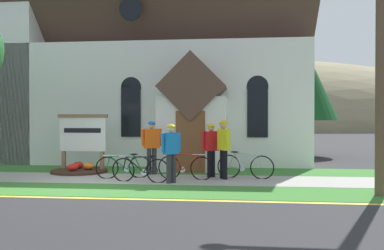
% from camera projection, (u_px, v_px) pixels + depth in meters
% --- Properties ---
extents(ground, '(140.00, 140.00, 0.00)m').
position_uv_depth(ground, '(125.00, 168.00, 15.18)').
color(ground, '#2B2B2D').
extents(sidewalk_slab, '(32.00, 2.09, 0.01)m').
position_uv_depth(sidewalk_slab, '(105.00, 178.00, 12.44)').
color(sidewalk_slab, '#99968E').
rests_on(sidewalk_slab, ground).
extents(grass_verge, '(32.00, 1.90, 0.01)m').
position_uv_depth(grass_verge, '(80.00, 189.00, 10.45)').
color(grass_verge, '#38722D').
rests_on(grass_verge, ground).
extents(church_lawn, '(24.00, 2.12, 0.01)m').
position_uv_depth(church_lawn, '(124.00, 170.00, 14.53)').
color(church_lawn, '#38722D').
rests_on(church_lawn, ground).
extents(curb_paint_stripe, '(28.00, 0.16, 0.01)m').
position_uv_depth(curb_paint_stripe, '(62.00, 198.00, 9.36)').
color(curb_paint_stripe, yellow).
rests_on(curb_paint_stripe, ground).
extents(church_building, '(14.25, 10.72, 12.94)m').
position_uv_depth(church_building, '(145.00, 62.00, 19.71)').
color(church_building, white).
rests_on(church_building, ground).
extents(church_sign, '(1.79, 0.17, 2.00)m').
position_uv_depth(church_sign, '(83.00, 135.00, 14.10)').
color(church_sign, '#7F6047').
rests_on(church_sign, ground).
extents(flower_bed, '(1.89, 1.89, 0.34)m').
position_uv_depth(flower_bed, '(80.00, 170.00, 13.79)').
color(flower_bed, '#382319').
rests_on(flower_bed, ground).
extents(bicycle_black, '(1.63, 0.54, 0.78)m').
position_uv_depth(bicycle_black, '(124.00, 167.00, 12.47)').
color(bicycle_black, black).
rests_on(bicycle_black, ground).
extents(bicycle_blue, '(1.73, 0.40, 0.85)m').
position_uv_depth(bicycle_blue, '(245.00, 166.00, 12.45)').
color(bicycle_blue, black).
rests_on(bicycle_blue, ground).
extents(bicycle_red, '(1.76, 0.30, 0.81)m').
position_uv_depth(bicycle_red, '(141.00, 169.00, 11.68)').
color(bicycle_red, black).
rests_on(bicycle_red, ground).
extents(bicycle_silver, '(1.73, 0.29, 0.82)m').
position_uv_depth(bicycle_silver, '(185.00, 167.00, 12.22)').
color(bicycle_silver, black).
rests_on(bicycle_silver, ground).
extents(cyclist_in_red_jersey, '(0.63, 0.46, 1.76)m').
position_uv_depth(cyclist_in_red_jersey, '(152.00, 143.00, 13.25)').
color(cyclist_in_red_jersey, '#2D2D33').
rests_on(cyclist_in_red_jersey, ground).
extents(cyclist_in_green_jersey, '(0.58, 0.45, 1.69)m').
position_uv_depth(cyclist_in_green_jersey, '(211.00, 146.00, 12.64)').
color(cyclist_in_green_jersey, black).
rests_on(cyclist_in_green_jersey, ground).
extents(cyclist_in_white_jersey, '(0.41, 0.79, 1.79)m').
position_uv_depth(cyclist_in_white_jersey, '(224.00, 144.00, 12.25)').
color(cyclist_in_white_jersey, black).
rests_on(cyclist_in_white_jersey, ground).
extents(cyclist_in_blue_jersey, '(0.50, 0.54, 1.68)m').
position_uv_depth(cyclist_in_blue_jersey, '(171.00, 149.00, 11.47)').
color(cyclist_in_blue_jersey, '#2D2D33').
rests_on(cyclist_in_blue_jersey, ground).
extents(utility_pole, '(3.12, 0.28, 8.02)m').
position_uv_depth(utility_pole, '(376.00, 8.00, 9.56)').
color(utility_pole, brown).
rests_on(utility_pole, ground).
extents(roadside_conifer, '(3.86, 3.86, 6.04)m').
position_uv_depth(roadside_conifer, '(298.00, 78.00, 20.12)').
color(roadside_conifer, '#4C3823').
rests_on(roadside_conifer, ground).
extents(distant_hill, '(100.78, 42.52, 25.62)m').
position_uv_depth(distant_hill, '(223.00, 129.00, 75.61)').
color(distant_hill, '#847A5B').
rests_on(distant_hill, ground).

